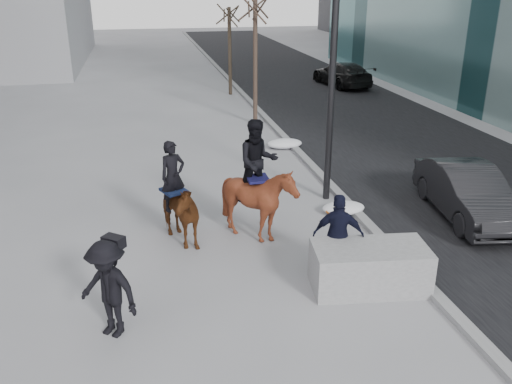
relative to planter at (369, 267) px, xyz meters
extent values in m
plane|color=gray|center=(-1.89, 0.57, -0.44)|extent=(120.00, 120.00, 0.00)
cube|color=black|center=(5.11, 10.57, -0.44)|extent=(8.00, 90.00, 0.01)
cube|color=gray|center=(1.11, 10.57, -0.38)|extent=(0.25, 90.00, 0.12)
cube|color=#98989B|center=(0.00, 0.00, 0.00)|extent=(2.34, 1.37, 0.89)
imported|color=black|center=(3.78, 2.71, 0.22)|extent=(1.91, 4.16, 1.32)
imported|color=black|center=(7.06, 20.48, 0.22)|extent=(2.45, 4.79, 1.33)
imported|color=#47230E|center=(-3.54, 2.77, 0.33)|extent=(1.51, 2.03, 1.56)
imported|color=black|center=(-3.54, 2.92, 1.13)|extent=(0.70, 0.60, 1.63)
cube|color=#0F1937|center=(-3.54, 2.92, 0.78)|extent=(0.66, 0.71, 0.06)
imported|color=#4E230F|center=(-1.65, 2.55, 0.48)|extent=(1.50, 1.68, 1.85)
imported|color=black|center=(-1.65, 2.70, 1.41)|extent=(0.94, 0.73, 1.93)
cube|color=#11103C|center=(-1.65, 2.70, 1.01)|extent=(0.48, 0.56, 0.06)
imported|color=black|center=(-0.43, 0.63, 0.43)|extent=(1.11, 0.73, 1.75)
cylinder|color=#CA550B|center=(-0.48, 1.18, 0.71)|extent=(0.04, 0.18, 0.07)
imported|color=black|center=(-4.88, -0.49, 0.43)|extent=(1.29, 1.21, 1.75)
cube|color=black|center=(-4.73, -0.24, 1.18)|extent=(0.42, 0.40, 0.20)
cylinder|color=black|center=(0.71, 4.62, 4.06)|extent=(0.18, 0.18, 9.00)
ellipsoid|color=white|center=(0.81, 9.49, -0.28)|extent=(1.26, 0.80, 0.32)
ellipsoid|color=white|center=(0.81, 3.54, -0.30)|extent=(1.13, 0.72, 0.29)
camera|label=1|loc=(-4.10, -8.60, 5.26)|focal=38.00mm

